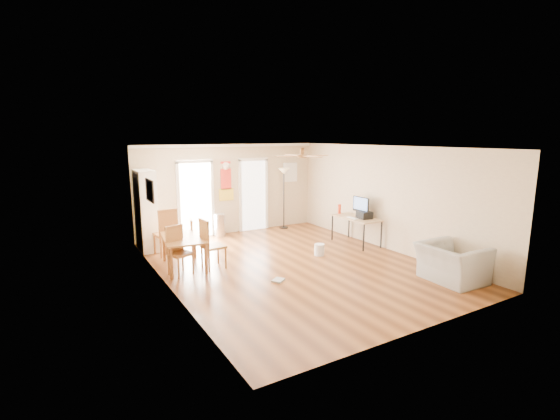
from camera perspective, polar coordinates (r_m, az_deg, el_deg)
floor at (r=8.91m, az=1.97°, el=-7.91°), size 7.00×7.00×0.00m
ceiling at (r=8.45m, az=2.08°, el=9.05°), size 5.50×7.00×0.00m
wall_back at (r=11.66m, az=-7.23°, el=3.01°), size 5.50×0.04×2.60m
wall_front at (r=6.00m, az=20.26°, el=-4.87°), size 5.50×0.04×2.60m
wall_left at (r=7.51m, az=-16.01°, el=-1.58°), size 0.04×7.00×2.60m
wall_right at (r=10.30m, az=15.06°, el=1.72°), size 0.04×7.00×2.60m
crown_molding at (r=8.45m, az=2.08°, el=8.78°), size 5.50×7.00×0.08m
kitchen_doorway at (r=11.31m, az=-12.06°, el=1.34°), size 0.90×0.10×2.10m
bathroom_doorway at (r=11.99m, az=-3.88°, el=2.07°), size 0.80×0.10×2.10m
wall_decal at (r=11.56m, az=-7.79°, el=4.18°), size 0.46×0.03×1.10m
ac_grille at (r=12.53m, az=1.47°, el=5.46°), size 0.50×0.04×0.60m
framed_poster at (r=8.79m, az=-18.29°, el=2.69°), size 0.04×0.66×0.48m
ceiling_fan at (r=8.20m, az=3.21°, el=7.80°), size 1.24×1.24×0.20m
bookshelf at (r=10.38m, az=-18.77°, el=-0.06°), size 0.59×0.97×2.01m
dining_table at (r=8.90m, az=-13.69°, el=-5.93°), size 1.00×1.47×0.68m
dining_chair_right_a at (r=9.56m, az=-11.58°, el=-3.97°), size 0.46×0.46×0.91m
dining_chair_right_b at (r=8.69m, az=-9.59°, el=-4.80°), size 0.47×0.47×1.09m
dining_chair_near at (r=8.42m, az=-14.20°, el=-5.77°), size 0.53×0.53×1.01m
dining_chair_far at (r=9.89m, az=-16.21°, el=-3.02°), size 0.52×0.52×1.14m
trash_can at (r=11.38m, az=-8.68°, el=-2.18°), size 0.39×0.39×0.66m
torchiere_lamp at (r=12.18m, az=0.56°, el=1.67°), size 0.42×0.42×1.86m
computer_desk at (r=10.69m, az=10.88°, el=-2.93°), size 0.67×1.34×0.72m
imac at (r=10.60m, az=11.57°, el=0.41°), size 0.21×0.58×0.54m
keyboard at (r=10.47m, az=10.42°, el=-1.14°), size 0.13×0.36×0.01m
printer at (r=10.49m, az=12.08°, el=-0.70°), size 0.35×0.40×0.18m
orange_bottle at (r=11.01m, az=8.57°, el=0.16°), size 0.10×0.10×0.26m
wastebasket_a at (r=9.60m, az=5.70°, el=-5.71°), size 0.29×0.29×0.28m
floor_cloth at (r=7.96m, az=-0.26°, el=-10.09°), size 0.32×0.30×0.04m
armchair at (r=8.53m, az=23.52°, el=-7.04°), size 1.07×1.20×0.75m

